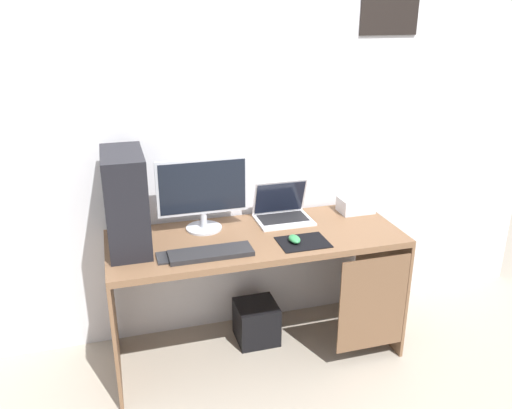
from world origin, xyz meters
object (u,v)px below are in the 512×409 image
(laptop, at_px, (282,212))
(keyboard, at_px, (211,253))
(monitor, at_px, (203,193))
(cell_phone, at_px, (164,258))
(subwoofer, at_px, (256,322))
(mouse_left, at_px, (294,239))
(pc_tower, at_px, (126,201))
(projector, at_px, (356,205))

(laptop, bearing_deg, keyboard, -145.24)
(monitor, relative_size, cell_phone, 3.85)
(keyboard, height_order, subwoofer, keyboard)
(monitor, distance_m, laptop, 0.49)
(keyboard, distance_m, subwoofer, 0.75)
(monitor, bearing_deg, subwoofer, -12.70)
(mouse_left, bearing_deg, cell_phone, 179.49)
(pc_tower, relative_size, monitor, 1.01)
(monitor, distance_m, cell_phone, 0.45)
(monitor, bearing_deg, cell_phone, -130.97)
(pc_tower, distance_m, cell_phone, 0.35)
(pc_tower, relative_size, projector, 2.52)
(laptop, distance_m, subwoofer, 0.69)
(pc_tower, relative_size, subwoofer, 2.09)
(laptop, height_order, subwoofer, laptop)
(pc_tower, height_order, keyboard, pc_tower)
(monitor, bearing_deg, pc_tower, -165.02)
(laptop, bearing_deg, monitor, -177.76)
(cell_phone, bearing_deg, keyboard, -6.45)
(monitor, height_order, cell_phone, monitor)
(keyboard, height_order, mouse_left, mouse_left)
(laptop, xyz_separation_m, projector, (0.46, -0.01, -0.00))
(pc_tower, height_order, monitor, pc_tower)
(projector, relative_size, cell_phone, 1.54)
(laptop, bearing_deg, pc_tower, -171.69)
(monitor, height_order, subwoofer, monitor)
(projector, relative_size, keyboard, 0.48)
(pc_tower, bearing_deg, keyboard, -29.41)
(laptop, bearing_deg, projector, -1.23)
(pc_tower, height_order, cell_phone, pc_tower)
(mouse_left, bearing_deg, projector, 31.68)
(mouse_left, xyz_separation_m, cell_phone, (-0.68, 0.01, -0.02))
(pc_tower, xyz_separation_m, cell_phone, (0.15, -0.19, -0.25))
(pc_tower, distance_m, laptop, 0.91)
(pc_tower, bearing_deg, projector, 5.03)
(monitor, distance_m, subwoofer, 0.88)
(laptop, height_order, mouse_left, laptop)
(monitor, distance_m, projector, 0.94)
(laptop, distance_m, cell_phone, 0.79)
(laptop, relative_size, mouse_left, 3.29)
(subwoofer, bearing_deg, keyboard, -140.19)
(monitor, relative_size, laptop, 1.58)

